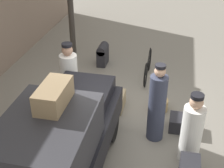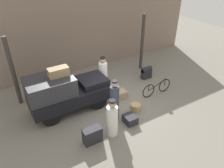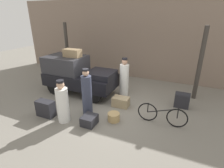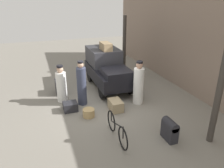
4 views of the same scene
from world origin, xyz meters
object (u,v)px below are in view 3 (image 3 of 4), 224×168
(wicker_basket, at_px, (114,117))
(porter_carrying_trunk, at_px, (87,94))
(bicycle, at_px, (162,115))
(porter_lifting_near_truck, at_px, (63,103))
(trunk_wicker_pale, at_px, (46,108))
(porter_standing_middle, at_px, (124,79))
(suitcase_tan_flat, at_px, (121,102))
(trunk_barrel_dark, at_px, (182,99))
(trunk_umber_medium, at_px, (89,120))
(truck, at_px, (77,74))
(trunk_on_truck_roof, at_px, (72,53))

(wicker_basket, xyz_separation_m, porter_carrying_trunk, (-1.10, 0.01, 0.70))
(wicker_basket, bearing_deg, bicycle, 17.14)
(porter_lifting_near_truck, xyz_separation_m, trunk_wicker_pale, (-0.85, 0.00, -0.40))
(porter_standing_middle, relative_size, suitcase_tan_flat, 2.66)
(porter_carrying_trunk, relative_size, porter_standing_middle, 1.02)
(trunk_barrel_dark, bearing_deg, suitcase_tan_flat, -158.96)
(porter_carrying_trunk, bearing_deg, porter_standing_middle, 72.88)
(wicker_basket, height_order, trunk_umber_medium, trunk_umber_medium)
(porter_carrying_trunk, xyz_separation_m, suitcase_tan_flat, (0.95, 1.12, -0.65))
(truck, bearing_deg, suitcase_tan_flat, -10.75)
(porter_lifting_near_truck, xyz_separation_m, trunk_on_truck_roof, (-1.13, 2.34, 1.25))
(trunk_barrel_dark, relative_size, trunk_umber_medium, 1.27)
(porter_carrying_trunk, distance_m, trunk_on_truck_roof, 2.57)
(porter_carrying_trunk, distance_m, suitcase_tan_flat, 1.61)
(trunk_wicker_pale, height_order, trunk_barrel_dark, trunk_barrel_dark)
(bicycle, bearing_deg, trunk_barrel_dark, 69.25)
(wicker_basket, bearing_deg, porter_lifting_near_truck, -155.93)
(bicycle, relative_size, trunk_umber_medium, 3.16)
(wicker_basket, relative_size, trunk_barrel_dark, 0.64)
(wicker_basket, distance_m, trunk_umber_medium, 0.90)
(bicycle, height_order, trunk_barrel_dark, bicycle)
(trunk_barrel_dark, bearing_deg, wicker_basket, -137.31)
(trunk_wicker_pale, xyz_separation_m, trunk_barrel_dark, (4.72, 2.78, 0.06))
(wicker_basket, xyz_separation_m, trunk_umber_medium, (-0.69, -0.57, 0.02))
(truck, distance_m, porter_lifting_near_truck, 2.56)
(wicker_basket, xyz_separation_m, porter_standing_middle, (-0.42, 2.23, 0.68))
(porter_carrying_trunk, height_order, trunk_barrel_dark, porter_carrying_trunk)
(bicycle, relative_size, trunk_barrel_dark, 2.48)
(trunk_wicker_pale, bearing_deg, porter_standing_middle, 54.86)
(porter_standing_middle, height_order, trunk_umber_medium, porter_standing_middle)
(porter_standing_middle, bearing_deg, porter_carrying_trunk, -107.12)
(porter_standing_middle, relative_size, trunk_umber_medium, 3.33)
(porter_standing_middle, height_order, trunk_on_truck_roof, trunk_on_truck_roof)
(trunk_barrel_dark, distance_m, trunk_umber_medium, 3.91)
(truck, height_order, porter_lifting_near_truck, truck)
(truck, distance_m, trunk_umber_medium, 3.03)
(trunk_on_truck_roof, bearing_deg, trunk_barrel_dark, 5.01)
(trunk_barrel_dark, xyz_separation_m, trunk_umber_medium, (-2.91, -2.61, -0.20))
(porter_standing_middle, height_order, trunk_barrel_dark, porter_standing_middle)
(trunk_barrel_dark, relative_size, trunk_on_truck_roof, 0.85)
(trunk_wicker_pale, relative_size, trunk_umber_medium, 1.28)
(wicker_basket, height_order, porter_standing_middle, porter_standing_middle)
(porter_standing_middle, xyz_separation_m, trunk_umber_medium, (-0.28, -2.80, -0.66))
(porter_standing_middle, bearing_deg, porter_lifting_near_truck, -112.61)
(porter_carrying_trunk, distance_m, trunk_barrel_dark, 3.92)
(porter_carrying_trunk, bearing_deg, suitcase_tan_flat, 49.81)
(truck, distance_m, porter_standing_middle, 2.32)
(trunk_umber_medium, bearing_deg, suitcase_tan_flat, 72.38)
(porter_carrying_trunk, height_order, suitcase_tan_flat, porter_carrying_trunk)
(suitcase_tan_flat, xyz_separation_m, trunk_umber_medium, (-0.54, -1.70, -0.03))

